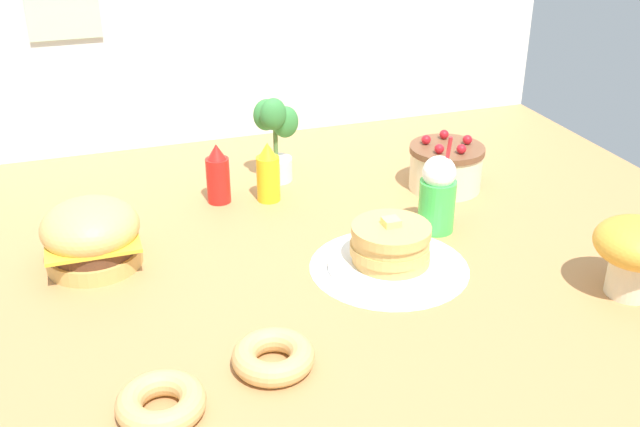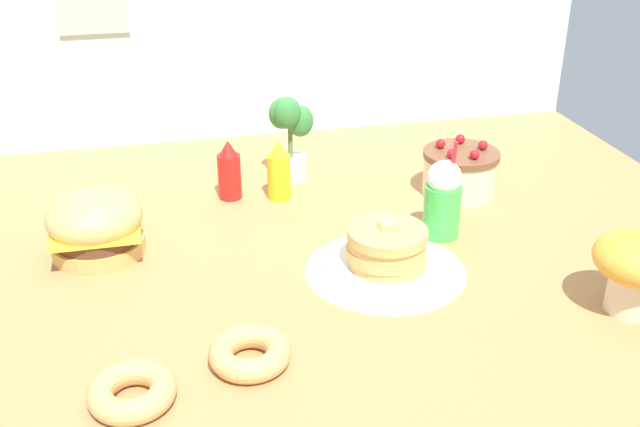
% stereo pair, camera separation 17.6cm
% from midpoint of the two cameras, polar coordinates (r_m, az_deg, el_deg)
% --- Properties ---
extents(ground_plane, '(2.41, 2.09, 0.02)m').
position_cam_midpoint_polar(ground_plane, '(1.94, -1.47, -4.53)').
color(ground_plane, '#B27F4C').
extents(back_wall, '(2.41, 0.04, 0.99)m').
position_cam_midpoint_polar(back_wall, '(2.72, -8.45, 15.75)').
color(back_wall, silver).
rests_on(back_wall, ground_plane).
extents(doily_mat, '(0.41, 0.41, 0.00)m').
position_cam_midpoint_polar(doily_mat, '(1.94, 2.71, -4.16)').
color(doily_mat, white).
rests_on(doily_mat, ground_plane).
extents(burger, '(0.25, 0.25, 0.18)m').
position_cam_midpoint_polar(burger, '(2.03, -19.46, -1.63)').
color(burger, '#DBA859').
rests_on(burger, ground_plane).
extents(pancake_stack, '(0.32, 0.32, 0.14)m').
position_cam_midpoint_polar(pancake_stack, '(1.91, 2.77, -2.75)').
color(pancake_stack, white).
rests_on(pancake_stack, doily_mat).
extents(layer_cake, '(0.23, 0.23, 0.17)m').
position_cam_midpoint_polar(layer_cake, '(2.37, 7.50, 3.52)').
color(layer_cake, beige).
rests_on(layer_cake, ground_plane).
extents(ketchup_bottle, '(0.07, 0.07, 0.19)m').
position_cam_midpoint_polar(ketchup_bottle, '(2.29, -9.99, 2.84)').
color(ketchup_bottle, red).
rests_on(ketchup_bottle, ground_plane).
extents(mustard_bottle, '(0.07, 0.07, 0.19)m').
position_cam_midpoint_polar(mustard_bottle, '(2.28, -6.19, 2.99)').
color(mustard_bottle, yellow).
rests_on(mustard_bottle, ground_plane).
extents(cream_soda_cup, '(0.10, 0.10, 0.28)m').
position_cam_midpoint_polar(cream_soda_cup, '(2.09, 6.60, 1.42)').
color(cream_soda_cup, green).
rests_on(cream_soda_cup, ground_plane).
extents(donut_pink_glaze, '(0.17, 0.17, 0.05)m').
position_cam_midpoint_polar(donut_pink_glaze, '(1.52, -15.41, -13.84)').
color(donut_pink_glaze, tan).
rests_on(donut_pink_glaze, ground_plane).
extents(donut_chocolate, '(0.17, 0.17, 0.05)m').
position_cam_midpoint_polar(donut_chocolate, '(1.59, -6.81, -10.85)').
color(donut_chocolate, tan).
rests_on(donut_chocolate, ground_plane).
extents(potted_plant, '(0.14, 0.11, 0.29)m').
position_cam_midpoint_polar(potted_plant, '(2.39, -5.55, 5.89)').
color(potted_plant, white).
rests_on(potted_plant, ground_plane).
extents(mushroom_stool, '(0.21, 0.21, 0.20)m').
position_cam_midpoint_polar(mushroom_stool, '(1.89, 20.62, -2.66)').
color(mushroom_stool, beige).
rests_on(mushroom_stool, ground_plane).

